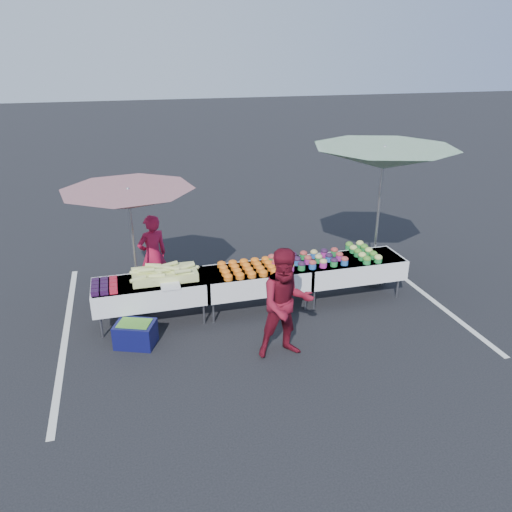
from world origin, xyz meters
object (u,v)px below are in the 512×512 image
object	(u,v)px
vendor	(153,255)
customer	(286,304)
umbrella_right	(384,159)
storage_bin	(135,333)
table_left	(151,291)
table_center	(256,278)
umbrella_left	(129,200)
table_right	(351,267)

from	to	relation	value
vendor	customer	bearing A→B (deg)	102.56
umbrella_right	storage_bin	size ratio (longest dim) A/B	4.01
table_left	vendor	xyz separation A→B (m)	(0.14, 1.05, 0.19)
table_center	customer	xyz separation A→B (m)	(0.04, -1.50, 0.26)
storage_bin	table_left	bearing A→B (deg)	86.70
table_left	vendor	bearing A→B (deg)	82.59
vendor	umbrella_left	xyz separation A→B (m)	(-0.33, -0.57, 1.24)
table_right	storage_bin	world-z (taller)	table_right
umbrella_left	storage_bin	distance (m)	2.13
customer	umbrella_right	size ratio (longest dim) A/B	0.60
customer	storage_bin	world-z (taller)	customer
table_left	storage_bin	world-z (taller)	table_left
customer	umbrella_right	xyz separation A→B (m)	(2.46, 1.95, 1.58)
table_center	umbrella_right	size ratio (longest dim) A/B	0.65
table_center	umbrella_left	bearing A→B (deg)	166.55
vendor	table_right	bearing A→B (deg)	141.92
table_right	umbrella_right	distance (m)	2.03
table_center	vendor	xyz separation A→B (m)	(-1.66, 1.05, 0.19)
table_center	umbrella_right	bearing A→B (deg)	10.18
table_center	customer	world-z (taller)	customer
vendor	umbrella_left	size ratio (longest dim) A/B	0.60
table_center	customer	bearing A→B (deg)	-88.42
umbrella_right	storage_bin	world-z (taller)	umbrella_right
storage_bin	table_right	bearing A→B (deg)	31.62
table_left	table_center	world-z (taller)	same
umbrella_left	umbrella_right	distance (m)	4.52
table_right	umbrella_right	size ratio (longest dim) A/B	0.65
table_right	umbrella_left	xyz separation A→B (m)	(-3.80, 0.48, 1.42)
umbrella_right	vendor	bearing A→B (deg)	171.76
table_center	storage_bin	world-z (taller)	table_center
table_center	storage_bin	size ratio (longest dim) A/B	2.62
umbrella_right	table_center	bearing A→B (deg)	-169.82
table_right	umbrella_left	distance (m)	4.08
table_left	storage_bin	xyz separation A→B (m)	(-0.31, -0.65, -0.38)
customer	storage_bin	size ratio (longest dim) A/B	2.38
umbrella_left	storage_bin	xyz separation A→B (m)	(-0.11, -1.13, -1.81)
table_right	umbrella_left	bearing A→B (deg)	172.83
umbrella_left	table_left	bearing A→B (deg)	-67.70
table_left	storage_bin	bearing A→B (deg)	-115.49
umbrella_right	storage_bin	xyz separation A→B (m)	(-4.61, -1.10, -2.23)
vendor	umbrella_right	bearing A→B (deg)	150.57
table_left	vendor	size ratio (longest dim) A/B	1.21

